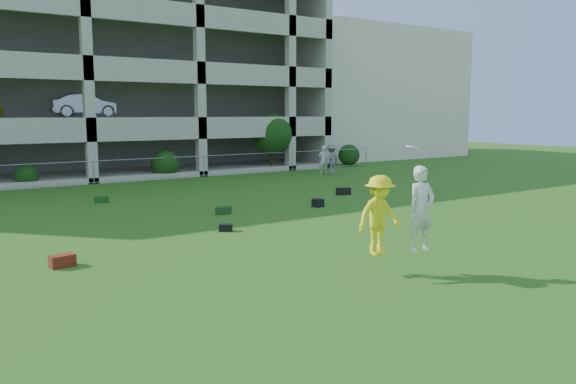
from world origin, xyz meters
TOP-DOWN VIEW (x-y plane):
  - ground at (0.00, 0.00)m, footprint 100.00×100.00m
  - stucco_building at (23.00, 28.00)m, footprint 16.00×14.00m
  - bystander_e at (12.38, 16.38)m, footprint 0.69×0.56m
  - bystander_f at (12.56, 15.86)m, footprint 1.27×0.93m
  - bag_red_a at (-4.72, 3.85)m, footprint 0.59×0.38m
  - bag_black_b at (0.25, 5.29)m, footprint 0.47×0.42m
  - bag_green_c at (1.53, 7.92)m, footprint 0.60×0.52m
  - crate_d at (5.20, 7.29)m, footprint 0.36×0.36m
  - bag_black_e at (8.03, 9.23)m, footprint 0.66×0.45m
  - bag_green_g at (-1.35, 12.85)m, footprint 0.58×0.48m
  - frisbee_contest at (1.17, -0.79)m, footprint 1.75×1.05m
  - parking_garage at (-0.01, 27.70)m, footprint 30.00×14.00m
  - fence at (0.00, 19.00)m, footprint 36.06×0.06m
  - shrub_row at (4.59, 19.70)m, footprint 34.38×2.52m

SIDE VIEW (x-z plane):
  - ground at x=0.00m, z-range 0.00..0.00m
  - bag_black_b at x=0.25m, z-range 0.00..0.22m
  - bag_green_g at x=-1.35m, z-range 0.00..0.25m
  - bag_green_c at x=1.53m, z-range 0.00..0.26m
  - bag_red_a at x=-4.72m, z-range 0.00..0.28m
  - crate_d at x=5.20m, z-range 0.00..0.30m
  - bag_black_e at x=8.03m, z-range 0.00..0.30m
  - fence at x=0.00m, z-range 0.01..1.21m
  - bystander_e at x=12.38m, z-range 0.00..1.64m
  - bystander_f at x=12.56m, z-range 0.00..1.76m
  - frisbee_contest at x=1.17m, z-range 0.16..2.56m
  - shrub_row at x=4.59m, z-range -0.24..3.26m
  - stucco_building at x=23.00m, z-range 0.00..10.00m
  - parking_garage at x=-0.01m, z-range 0.01..12.01m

